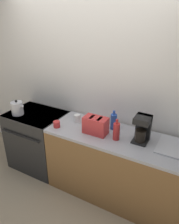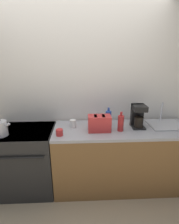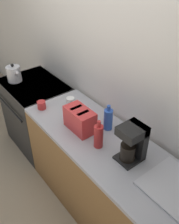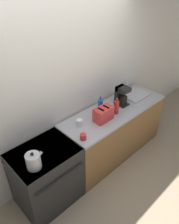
# 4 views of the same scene
# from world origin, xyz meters

# --- Properties ---
(ground_plane) EXTENTS (12.00, 12.00, 0.00)m
(ground_plane) POSITION_xyz_m (0.00, 0.00, 0.00)
(ground_plane) COLOR tan
(wall_back) EXTENTS (8.00, 0.05, 2.60)m
(wall_back) POSITION_xyz_m (0.00, 0.69, 1.30)
(wall_back) COLOR silver
(wall_back) RESTS_ON ground_plane
(stove) EXTENTS (0.80, 0.66, 0.89)m
(stove) POSITION_xyz_m (-0.68, 0.31, 0.46)
(stove) COLOR black
(stove) RESTS_ON ground_plane
(counter_block) EXTENTS (1.88, 0.64, 0.89)m
(counter_block) POSITION_xyz_m (0.67, 0.32, 0.44)
(counter_block) COLOR brown
(counter_block) RESTS_ON ground_plane
(kettle) EXTENTS (0.21, 0.16, 0.22)m
(kettle) POSITION_xyz_m (-0.88, 0.18, 0.98)
(kettle) COLOR silver
(kettle) RESTS_ON stove
(toaster) EXTENTS (0.29, 0.16, 0.20)m
(toaster) POSITION_xyz_m (0.32, 0.26, 0.99)
(toaster) COLOR red
(toaster) RESTS_ON counter_block
(coffee_maker) EXTENTS (0.17, 0.19, 0.31)m
(coffee_maker) POSITION_xyz_m (0.85, 0.36, 1.05)
(coffee_maker) COLOR black
(coffee_maker) RESTS_ON counter_block
(sink_tray) EXTENTS (0.45, 0.40, 0.28)m
(sink_tray) POSITION_xyz_m (1.26, 0.41, 0.90)
(sink_tray) COLOR #B7B7BC
(sink_tray) RESTS_ON counter_block
(bottle_blue) EXTENTS (0.08, 0.08, 0.24)m
(bottle_blue) POSITION_xyz_m (0.47, 0.46, 0.99)
(bottle_blue) COLOR #2D56B7
(bottle_blue) RESTS_ON counter_block
(bottle_red) EXTENTS (0.08, 0.08, 0.26)m
(bottle_red) POSITION_xyz_m (0.60, 0.25, 1.00)
(bottle_red) COLOR #B72828
(bottle_red) RESTS_ON counter_block
(cup_red) EXTENTS (0.08, 0.08, 0.08)m
(cup_red) POSITION_xyz_m (-0.17, 0.15, 0.93)
(cup_red) COLOR red
(cup_red) RESTS_ON counter_block
(cup_white) EXTENTS (0.08, 0.08, 0.10)m
(cup_white) POSITION_xyz_m (-0.02, 0.39, 0.94)
(cup_white) COLOR white
(cup_white) RESTS_ON counter_block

